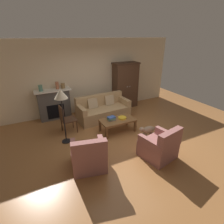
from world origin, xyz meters
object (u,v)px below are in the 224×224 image
coffee_table (118,121)px  mantel_vase_jade (41,88)px  floor_lamp (61,97)px  armchair_near_right (160,147)px  book_stack (111,118)px  couch (103,110)px  side_chair_wooden (66,118)px  dog (148,130)px  fruit_bowl (122,118)px  armoire (125,85)px  mantel_vase_bronze (63,86)px  fireplace (54,104)px  armchair_near_left (89,156)px  mantel_vase_terracotta (57,86)px

coffee_table → mantel_vase_jade: mantel_vase_jade is taller
floor_lamp → coffee_table: bearing=-4.5°
mantel_vase_jade → armchair_near_right: 4.32m
book_stack → mantel_vase_jade: bearing=134.5°
couch → side_chair_wooden: side_chair_wooden is taller
book_stack → floor_lamp: bearing=176.8°
armchair_near_right → dog: armchair_near_right is taller
couch → fruit_bowl: couch is taller
armoire → mantel_vase_bronze: bearing=178.7°
coffee_table → armchair_near_right: size_ratio=1.22×
coffee_table → floor_lamp: size_ratio=0.68×
couch → coffee_table: couch is taller
fruit_bowl → armchair_near_right: bearing=-84.7°
coffee_table → floor_lamp: (-1.64, 0.13, 1.02)m
coffee_table → floor_lamp: bearing=175.5°
armoire → book_stack: size_ratio=7.16×
fruit_bowl → dog: (0.48, -0.72, -0.20)m
fireplace → book_stack: (1.42, -1.85, -0.09)m
coffee_table → side_chair_wooden: bearing=156.0°
mantel_vase_jade → side_chair_wooden: bearing=-67.4°
armchair_near_left → mantel_vase_terracotta: bearing=90.7°
book_stack → mantel_vase_jade: 2.68m
book_stack → mantel_vase_bronze: bearing=119.6°
fireplace → coffee_table: bearing=-49.6°
fruit_bowl → armchair_near_left: (-1.57, -1.21, -0.13)m
dog → coffee_table: bearing=131.7°
fruit_bowl → book_stack: 0.37m
mantel_vase_terracotta → side_chair_wooden: bearing=-92.5°
fireplace → mantel_vase_bronze: size_ratio=6.68×
mantel_vase_jade → dog: bearing=-44.6°
fruit_bowl → armchair_near_left: armchair_near_left is taller
book_stack → fireplace: bearing=127.5°
coffee_table → mantel_vase_terracotta: (-1.44, 1.88, 0.88)m
armoire → dog: (-0.68, -2.55, -0.70)m
fireplace → mantel_vase_terracotta: bearing=-5.7°
mantel_vase_bronze → dog: size_ratio=0.33×
side_chair_wooden → couch: bearing=17.1°
mantel_vase_terracotta → fireplace: bearing=174.3°
coffee_table → armchair_near_left: size_ratio=1.20×
couch → mantel_vase_jade: 2.31m
fireplace → mantel_vase_bronze: bearing=-2.7°
book_stack → armchair_near_left: 1.75m
fireplace → mantel_vase_jade: size_ratio=5.94×
fruit_bowl → mantel_vase_terracotta: 2.60m
fruit_bowl → book_stack: book_stack is taller
mantel_vase_terracotta → floor_lamp: bearing=-96.6°
couch → armchair_near_left: armchair_near_left is taller
dog → armchair_near_right: bearing=-109.6°
side_chair_wooden → dog: (2.14, -1.39, -0.27)m
couch → fruit_bowl: 1.14m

